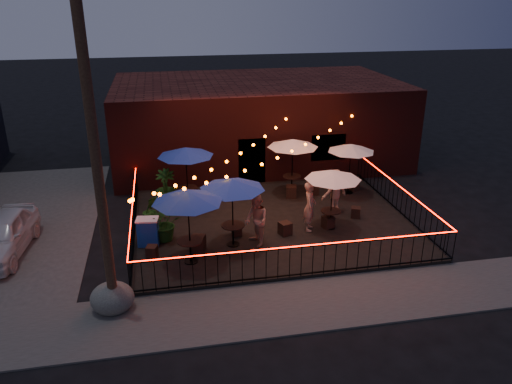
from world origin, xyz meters
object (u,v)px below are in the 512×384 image
(cafe_table_0, at_px, (187,198))
(cooler, at_px, (148,232))
(cafe_table_4, at_px, (333,176))
(cafe_table_3, at_px, (293,144))
(cafe_table_2, at_px, (232,185))
(cafe_table_5, at_px, (351,148))
(utility_pole, at_px, (98,175))
(cafe_table_1, at_px, (186,153))
(boulder, at_px, (112,298))

(cafe_table_0, distance_m, cooler, 2.59)
(cafe_table_4, bearing_deg, cafe_table_3, 97.50)
(cafe_table_4, bearing_deg, cafe_table_2, -170.38)
(cafe_table_4, bearing_deg, cafe_table_5, 58.99)
(cafe_table_5, bearing_deg, utility_pole, -143.98)
(utility_pole, distance_m, cafe_table_0, 3.47)
(cafe_table_1, distance_m, cafe_table_3, 4.47)
(utility_pole, height_order, boulder, utility_pole)
(utility_pole, xyz_separation_m, cafe_table_4, (7.34, 3.60, -1.84))
(cafe_table_4, height_order, cafe_table_5, cafe_table_4)
(cafe_table_0, xyz_separation_m, cooler, (-1.31, 1.43, -1.72))
(cafe_table_0, xyz_separation_m, cafe_table_2, (1.49, 0.88, -0.04))
(cafe_table_1, bearing_deg, cafe_table_2, -70.96)
(cafe_table_4, xyz_separation_m, cooler, (-6.44, -0.06, -1.52))
(cafe_table_4, relative_size, boulder, 2.38)
(cafe_table_2, xyz_separation_m, boulder, (-3.75, -2.89, -1.92))
(boulder, bearing_deg, cafe_table_1, 69.26)
(cafe_table_2, xyz_separation_m, cafe_table_5, (5.50, 3.71, -0.20))
(cafe_table_3, xyz_separation_m, boulder, (-6.91, -7.15, -1.88))
(utility_pole, relative_size, cafe_table_1, 3.31)
(cafe_table_5, distance_m, boulder, 11.49)
(cafe_table_3, bearing_deg, utility_pole, -133.46)
(utility_pole, distance_m, cafe_table_2, 5.04)
(cafe_table_5, relative_size, cooler, 2.24)
(cafe_table_5, xyz_separation_m, boulder, (-9.25, -6.60, -1.71))
(cafe_table_4, xyz_separation_m, cafe_table_5, (1.86, 3.09, -0.04))
(cafe_table_1, bearing_deg, boulder, -110.74)
(cafe_table_2, distance_m, cafe_table_3, 5.30)
(cafe_table_5, xyz_separation_m, cooler, (-8.30, -3.15, -1.48))
(cafe_table_5, height_order, boulder, cafe_table_5)
(cafe_table_1, height_order, boulder, cafe_table_1)
(cooler, relative_size, boulder, 0.93)
(utility_pole, relative_size, cooler, 8.34)
(cafe_table_4, bearing_deg, cafe_table_1, 148.12)
(cooler, bearing_deg, cafe_table_5, 28.47)
(cafe_table_0, bearing_deg, cafe_table_3, 47.85)
(cafe_table_3, xyz_separation_m, cooler, (-5.96, -3.70, -1.64))
(cafe_table_1, bearing_deg, cafe_table_0, -92.82)
(cafe_table_1, xyz_separation_m, cafe_table_2, (1.27, -3.67, -0.04))
(cafe_table_1, relative_size, cafe_table_3, 1.00)
(cafe_table_5, bearing_deg, cafe_table_3, 166.71)
(cafe_table_0, xyz_separation_m, cafe_table_5, (6.99, 4.58, -0.24))
(cafe_table_1, bearing_deg, cafe_table_4, -31.88)
(cafe_table_4, relative_size, cooler, 2.56)
(cafe_table_3, bearing_deg, cafe_table_0, -132.15)
(utility_pole, height_order, cafe_table_5, utility_pole)
(boulder, bearing_deg, cafe_table_3, 45.97)
(cafe_table_2, bearing_deg, cooler, 168.75)
(cooler, bearing_deg, cafe_table_1, 71.40)
(cafe_table_4, xyz_separation_m, boulder, (-7.39, -3.50, -1.75))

